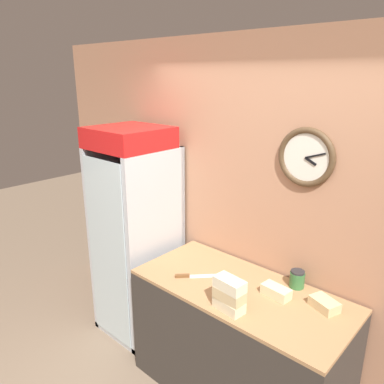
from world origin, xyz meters
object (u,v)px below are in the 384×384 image
(beverage_cooler, at_px, (140,225))
(sandwich_flat_right, at_px, (324,304))
(sandwich_flat_left, at_px, (276,292))
(sandwich_stack_bottom, at_px, (229,305))
(sandwich_stack_middle, at_px, (229,295))
(chefs_knife, at_px, (192,276))
(condiment_jar, at_px, (297,279))
(sandwich_stack_top, at_px, (230,284))

(beverage_cooler, xyz_separation_m, sandwich_flat_right, (1.75, 0.09, -0.10))
(sandwich_flat_right, bearing_deg, sandwich_flat_left, -164.38)
(sandwich_stack_bottom, bearing_deg, sandwich_stack_middle, 0.00)
(sandwich_flat_left, xyz_separation_m, sandwich_flat_right, (0.31, 0.09, -0.00))
(beverage_cooler, height_order, sandwich_flat_left, beverage_cooler)
(chefs_knife, xyz_separation_m, condiment_jar, (0.65, 0.41, 0.06))
(beverage_cooler, bearing_deg, sandwich_stack_top, -14.82)
(beverage_cooler, relative_size, chefs_knife, 6.91)
(beverage_cooler, xyz_separation_m, sandwich_stack_top, (1.30, -0.34, 0.06))
(beverage_cooler, xyz_separation_m, condiment_jar, (1.49, 0.21, -0.07))
(sandwich_flat_right, relative_size, chefs_knife, 0.74)
(sandwich_stack_bottom, height_order, condiment_jar, condiment_jar)
(beverage_cooler, bearing_deg, sandwich_stack_middle, -14.82)
(sandwich_stack_bottom, distance_m, sandwich_stack_middle, 0.08)
(beverage_cooler, relative_size, sandwich_stack_top, 9.24)
(beverage_cooler, distance_m, sandwich_stack_middle, 1.34)
(condiment_jar, bearing_deg, beverage_cooler, -172.02)
(sandwich_flat_right, bearing_deg, beverage_cooler, -177.09)
(sandwich_flat_right, distance_m, chefs_knife, 0.96)
(sandwich_stack_bottom, xyz_separation_m, sandwich_flat_left, (0.15, 0.35, -0.00))
(sandwich_stack_middle, relative_size, chefs_knife, 0.74)
(sandwich_stack_bottom, height_order, sandwich_stack_middle, sandwich_stack_middle)
(sandwich_stack_bottom, bearing_deg, sandwich_stack_top, 0.00)
(sandwich_stack_bottom, distance_m, sandwich_flat_left, 0.38)
(sandwich_flat_right, bearing_deg, chefs_knife, -162.62)
(sandwich_stack_bottom, height_order, sandwich_flat_left, sandwich_stack_bottom)
(sandwich_stack_top, distance_m, condiment_jar, 0.60)
(sandwich_flat_right, xyz_separation_m, chefs_knife, (-0.91, -0.29, -0.03))
(sandwich_stack_top, bearing_deg, beverage_cooler, 165.18)
(sandwich_stack_middle, bearing_deg, sandwich_stack_bottom, 0.00)
(beverage_cooler, xyz_separation_m, sandwich_flat_left, (1.44, 0.00, -0.10))
(beverage_cooler, distance_m, sandwich_stack_bottom, 1.35)
(sandwich_flat_right, height_order, chefs_knife, sandwich_flat_right)
(sandwich_stack_middle, relative_size, sandwich_flat_left, 1.02)
(condiment_jar, bearing_deg, sandwich_stack_top, -109.43)
(sandwich_stack_bottom, height_order, sandwich_flat_right, sandwich_stack_bottom)
(sandwich_stack_middle, xyz_separation_m, sandwich_flat_right, (0.45, 0.43, -0.08))
(sandwich_stack_top, bearing_deg, chefs_knife, 162.19)
(sandwich_stack_middle, distance_m, condiment_jar, 0.59)
(sandwich_flat_left, bearing_deg, sandwich_flat_right, 15.62)
(beverage_cooler, relative_size, sandwich_stack_bottom, 9.17)
(sandwich_stack_top, bearing_deg, sandwich_stack_bottom, 0.00)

